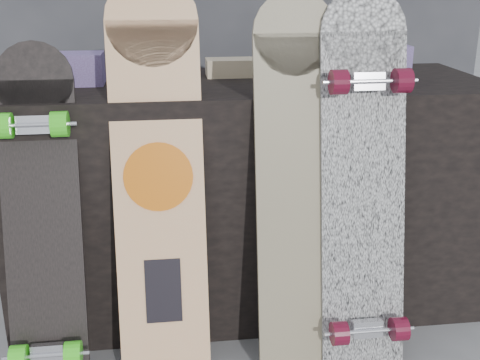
{
  "coord_description": "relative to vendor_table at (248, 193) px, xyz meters",
  "views": [
    {
      "loc": [
        -0.28,
        -1.47,
        1.16
      ],
      "look_at": [
        -0.07,
        0.2,
        0.56
      ],
      "focal_mm": 45.0,
      "sensor_mm": 36.0,
      "label": 1
    }
  ],
  "objects": [
    {
      "name": "vendor_table",
      "position": [
        0.0,
        0.0,
        0.0
      ],
      "size": [
        1.6,
        0.6,
        0.8
      ],
      "primitive_type": "cube",
      "color": "black",
      "rests_on": "ground"
    },
    {
      "name": "merch_box_purple",
      "position": [
        -0.56,
        0.01,
        0.45
      ],
      "size": [
        0.18,
        0.12,
        0.1
      ],
      "primitive_type": "cube",
      "color": "#4E336A",
      "rests_on": "vendor_table"
    },
    {
      "name": "merch_box_small",
      "position": [
        0.44,
        -0.06,
        0.46
      ],
      "size": [
        0.14,
        0.14,
        0.12
      ],
      "primitive_type": "cube",
      "color": "#4E336A",
      "rests_on": "vendor_table"
    },
    {
      "name": "merch_box_flat",
      "position": [
        -0.02,
        0.1,
        0.43
      ],
      "size": [
        0.22,
        0.1,
        0.06
      ],
      "primitive_type": "cube",
      "color": "#D1B78C",
      "rests_on": "vendor_table"
    },
    {
      "name": "longboard_geisha",
      "position": [
        -0.31,
        -0.33,
        0.21
      ],
      "size": [
        0.26,
        0.29,
        1.15
      ],
      "rotation": [
        -0.23,
        0.0,
        0.0
      ],
      "color": "beige",
      "rests_on": "ground"
    },
    {
      "name": "longboard_celtic",
      "position": [
        0.09,
        -0.36,
        0.19
      ],
      "size": [
        0.24,
        0.24,
        1.1
      ],
      "rotation": [
        -0.2,
        0.0,
        0.0
      ],
      "color": "beige",
      "rests_on": "ground"
    },
    {
      "name": "longboard_cascadia",
      "position": [
        0.29,
        -0.38,
        0.18
      ],
      "size": [
        0.25,
        0.3,
        1.11
      ],
      "rotation": [
        -0.2,
        0.0,
        0.0
      ],
      "color": "white",
      "rests_on": "ground"
    },
    {
      "name": "skateboard_dark",
      "position": [
        -0.64,
        -0.36,
        0.1
      ],
      "size": [
        0.22,
        0.32,
        0.97
      ],
      "rotation": [
        -0.25,
        0.0,
        0.0
      ],
      "color": "black",
      "rests_on": "ground"
    }
  ]
}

